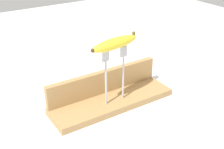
{
  "coord_description": "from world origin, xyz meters",
  "views": [
    {
      "loc": [
        -0.51,
        -0.79,
        0.61
      ],
      "look_at": [
        0.0,
        0.0,
        0.12
      ],
      "focal_mm": 47.87,
      "sensor_mm": 36.0,
      "label": 1
    }
  ],
  "objects": [
    {
      "name": "fork_stand_center",
      "position": [
        0.0,
        -0.02,
        0.15
      ],
      "size": [
        0.1,
        0.01,
        0.2
      ],
      "color": "#B2B2B7",
      "rests_on": "wooden_board"
    },
    {
      "name": "banana_raised_center",
      "position": [
        -0.0,
        -0.02,
        0.25
      ],
      "size": [
        0.2,
        0.07,
        0.04
      ],
      "color": "yellow",
      "rests_on": "fork_stand_center"
    },
    {
      "name": "banana_chunk_near",
      "position": [
        -0.01,
        0.14,
        0.02
      ],
      "size": [
        0.06,
        0.05,
        0.04
      ],
      "color": "yellow",
      "rests_on": "ground"
    },
    {
      "name": "board_backstop",
      "position": [
        0.0,
        0.06,
        0.07
      ],
      "size": [
        0.46,
        0.02,
        0.09
      ],
      "primitive_type": "cube",
      "color": "#A87F4C",
      "rests_on": "wooden_board"
    },
    {
      "name": "ground_plane",
      "position": [
        0.0,
        0.0,
        0.0
      ],
      "size": [
        3.0,
        3.0,
        0.0
      ],
      "primitive_type": "plane",
      "color": "silver"
    },
    {
      "name": "wooden_board",
      "position": [
        0.0,
        0.0,
        0.01
      ],
      "size": [
        0.47,
        0.14,
        0.02
      ],
      "primitive_type": "cube",
      "color": "#A87F4C",
      "rests_on": "ground"
    }
  ]
}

